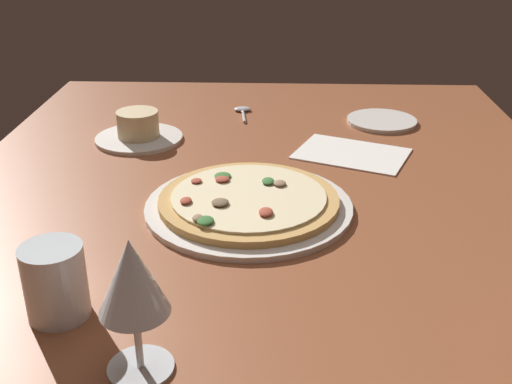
# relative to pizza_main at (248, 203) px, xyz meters

# --- Properties ---
(dining_table) EXTENTS (1.50, 1.10, 0.04)m
(dining_table) POSITION_rel_pizza_main_xyz_m (0.01, -0.02, -0.03)
(dining_table) COLOR brown
(dining_table) RESTS_ON ground
(pizza_main) EXTENTS (0.33, 0.33, 0.03)m
(pizza_main) POSITION_rel_pizza_main_xyz_m (0.00, 0.00, 0.00)
(pizza_main) COLOR silver
(pizza_main) RESTS_ON dining_table
(ramekin_on_saucer) EXTENTS (0.18, 0.18, 0.06)m
(ramekin_on_saucer) POSITION_rel_pizza_main_xyz_m (0.31, 0.24, 0.01)
(ramekin_on_saucer) COLOR silver
(ramekin_on_saucer) RESTS_ON dining_table
(wine_glass_far) EXTENTS (0.07, 0.07, 0.16)m
(wine_glass_far) POSITION_rel_pizza_main_xyz_m (-0.38, 0.10, 0.10)
(wine_glass_far) COLOR silver
(wine_glass_far) RESTS_ON dining_table
(water_glass) EXTENTS (0.07, 0.07, 0.09)m
(water_glass) POSITION_rel_pizza_main_xyz_m (-0.29, 0.21, 0.03)
(water_glass) COLOR silver
(water_glass) RESTS_ON dining_table
(side_plate) EXTENTS (0.15, 0.15, 0.01)m
(side_plate) POSITION_rel_pizza_main_xyz_m (0.44, -0.28, -0.01)
(side_plate) COLOR silver
(side_plate) RESTS_ON dining_table
(paper_menu) EXTENTS (0.21, 0.25, 0.00)m
(paper_menu) POSITION_rel_pizza_main_xyz_m (0.25, -0.19, -0.01)
(paper_menu) COLOR white
(paper_menu) RESTS_ON dining_table
(spoon) EXTENTS (0.11, 0.04, 0.01)m
(spoon) POSITION_rel_pizza_main_xyz_m (0.50, 0.04, -0.01)
(spoon) COLOR silver
(spoon) RESTS_ON dining_table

